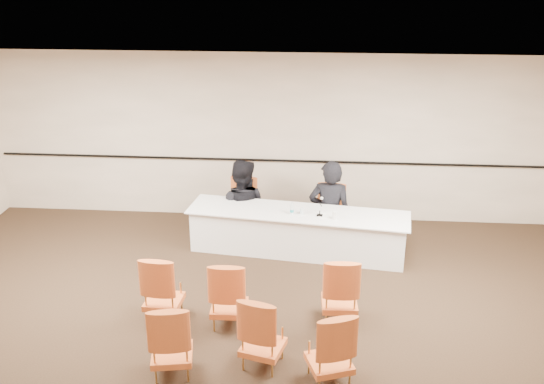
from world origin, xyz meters
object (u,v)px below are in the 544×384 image
Objects in this scene: panelist_main_chair at (330,214)px; aud_chair_front_mid at (229,293)px; aud_chair_back_mid at (263,331)px; panelist_second_chair at (241,207)px; aud_chair_front_right at (340,288)px; water_bottle at (292,208)px; microphone at (320,208)px; panel_table at (297,232)px; drinking_glass at (302,211)px; aud_chair_back_right at (330,346)px; aud_chair_back_left at (171,338)px; panelist_main at (330,216)px; panelist_second at (242,212)px; aud_chair_front_left at (163,286)px; coffee_cup at (335,215)px.

panelist_main_chair is 2.93m from aud_chair_front_mid.
aud_chair_back_mid is (-0.80, -3.42, 0.00)m from panelist_main_chair.
aud_chair_front_right is (1.63, -2.60, 0.00)m from panelist_second_chair.
water_bottle is (-0.61, -0.56, 0.33)m from panelist_main_chair.
aud_chair_back_mid is at bearing -93.09° from microphone.
aud_chair_back_mid is (0.51, -0.81, 0.00)m from aud_chair_front_mid.
panel_table is 35.31× the size of drinking_glass.
aud_chair_back_right is (1.48, -3.86, 0.00)m from panelist_second_chair.
panelist_main is at bearing 53.44° from aud_chair_back_left.
aud_chair_back_right is (0.42, -3.11, -0.28)m from drinking_glass.
aud_chair_front_left is (-0.69, -2.73, 0.09)m from panelist_second.
coffee_cup is at bearing -12.31° from water_bottle.
panelist_second_chair is at bearing 91.21° from aud_chair_back_right.
aud_chair_front_left is 1.00× the size of aud_chair_back_mid.
microphone reaches higher than panel_table.
panel_table is 0.47m from water_bottle.
aud_chair_front_left is at bearing -129.00° from water_bottle.
panelist_second reaches higher than panel_table.
panel_table is 2.67m from aud_chair_front_left.
panelist_second is 1.86m from coffee_cup.
panelist_second_chair is at bearing 158.89° from microphone.
aud_chair_front_mid is at bearing -109.28° from panelist_main_chair.
panelist_second is 1.35m from drinking_glass.
panelist_main is 2.07× the size of aud_chair_front_left.
aud_chair_back_mid is (-0.29, -2.95, 0.12)m from panel_table.
panelist_main is 2.93m from aud_chair_front_mid.
aud_chair_front_right is at bearing -64.42° from panel_table.
aud_chair_back_left is (0.37, -1.12, 0.00)m from aud_chair_front_left.
aud_chair_back_mid is (-0.63, -2.82, -0.37)m from microphone.
aud_chair_front_right is at bearing 99.06° from panelist_main.
panel_table is 3.72× the size of aud_chair_back_mid.
aud_chair_back_right reaches higher than water_bottle.
panelist_second is 2.82m from aud_chair_front_left.
aud_chair_back_left is at bearing -152.07° from aud_chair_back_mid.
panelist_second_chair is 1.23m from water_bottle.
aud_chair_front_mid is at bearing -109.06° from water_bottle.
water_bottle is (-0.61, -0.56, 0.37)m from panelist_main.
coffee_cup is (0.06, -0.71, 0.33)m from panelist_main.
microphone is 2.35m from aud_chair_front_mid.
panelist_second is 1.63m from microphone.
panelist_second is 0.09m from panelist_second_chair.
panel_table is 3.23m from aud_chair_back_right.
panelist_main is 2.07× the size of aud_chair_back_right.
panelist_main reaches higher than panel_table.
panelist_main_chair is 1.00× the size of aud_chair_back_left.
panelist_main_chair is 1.00× the size of aud_chair_front_mid.
coffee_cup is at bearing 43.28° from aud_chair_front_left.
aud_chair_back_left reaches higher than drinking_glass.
aud_chair_back_right is (0.58, -3.10, -0.33)m from water_bottle.
panelist_main_chair is 1.00× the size of aud_chair_front_right.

